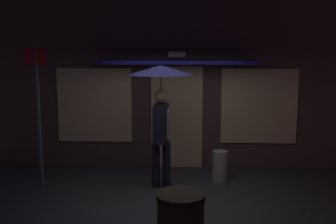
# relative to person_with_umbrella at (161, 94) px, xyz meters

# --- Properties ---
(ground_plane) EXTENTS (18.00, 18.00, 0.00)m
(ground_plane) POSITION_rel_person_with_umbrella_xyz_m (0.26, -0.82, -1.77)
(ground_plane) COLOR #38353A
(building_facade) EXTENTS (8.08, 1.00, 3.91)m
(building_facade) POSITION_rel_person_with_umbrella_xyz_m (0.26, 1.51, 0.17)
(building_facade) COLOR brown
(building_facade) RESTS_ON ground
(person_with_umbrella) EXTENTS (1.16, 1.16, 2.28)m
(person_with_umbrella) POSITION_rel_person_with_umbrella_xyz_m (0.00, 0.00, 0.00)
(person_with_umbrella) COLOR black
(person_with_umbrella) RESTS_ON ground
(street_sign_post) EXTENTS (0.40, 0.07, 2.68)m
(street_sign_post) POSITION_rel_person_with_umbrella_xyz_m (-2.28, 0.03, -0.26)
(street_sign_post) COLOR #595B60
(street_sign_post) RESTS_ON ground
(sidewalk_bollard) EXTENTS (0.30, 0.30, 0.60)m
(sidewalk_bollard) POSITION_rel_person_with_umbrella_xyz_m (1.13, 0.43, -1.47)
(sidewalk_bollard) COLOR #B2A899
(sidewalk_bollard) RESTS_ON ground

